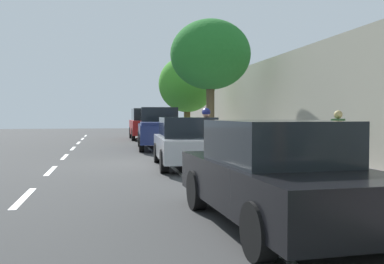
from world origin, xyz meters
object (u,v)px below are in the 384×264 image
street_tree_far_end (187,84)px  pedestrian_on_phone (338,136)px  parked_sedan_silver_mid (187,142)px  parked_pickup_dark_blue_far (160,130)px  cyclist_with_backpack (207,129)px  parked_suv_red_farthest (146,123)px  bicycle_at_curb (197,151)px  street_tree_mid_block (210,55)px  parked_sedan_black_second (275,174)px

street_tree_far_end → pedestrian_on_phone: (1.65, -13.18, -2.23)m
parked_sedan_silver_mid → parked_pickup_dark_blue_far: 7.24m
parked_pickup_dark_blue_far → cyclist_with_backpack: bearing=-83.7°
parked_suv_red_farthest → pedestrian_on_phone: parked_suv_red_farthest is taller
parked_sedan_silver_mid → cyclist_with_backpack: cyclist_with_backpack is taller
bicycle_at_curb → pedestrian_on_phone: size_ratio=1.02×
parked_suv_red_farthest → pedestrian_on_phone: (3.52, -17.92, 0.00)m
street_tree_far_end → parked_sedan_silver_mid: bearing=-100.3°
cyclist_with_backpack → pedestrian_on_phone: 4.27m
street_tree_far_end → pedestrian_on_phone: 13.47m
parked_pickup_dark_blue_far → street_tree_far_end: (1.89, 3.32, 2.36)m
cyclist_with_backpack → street_tree_mid_block: street_tree_mid_block is taller
bicycle_at_curb → street_tree_far_end: 10.02m
parked_sedan_silver_mid → street_tree_far_end: street_tree_far_end is taller
parked_suv_red_farthest → street_tree_mid_block: street_tree_mid_block is taller
parked_sedan_black_second → parked_pickup_dark_blue_far: parked_pickup_dark_blue_far is taller
parked_sedan_black_second → street_tree_mid_block: size_ratio=0.82×
cyclist_with_backpack → pedestrian_on_phone: cyclist_with_backpack is taller
parked_pickup_dark_blue_far → street_tree_mid_block: street_tree_mid_block is taller
street_tree_mid_block → pedestrian_on_phone: size_ratio=3.52×
parked_sedan_black_second → street_tree_mid_block: (1.97, 12.38, 3.37)m
pedestrian_on_phone → parked_sedan_black_second: bearing=-127.4°
bicycle_at_curb → parked_suv_red_farthest: bearing=92.0°
pedestrian_on_phone → parked_sedan_silver_mid: bearing=143.8°
parked_sedan_silver_mid → parked_suv_red_farthest: size_ratio=0.95×
parked_sedan_black_second → street_tree_mid_block: bearing=81.0°
pedestrian_on_phone → cyclist_with_backpack: bearing=131.1°
bicycle_at_curb → street_tree_mid_block: (1.38, 3.97, 3.73)m
parked_sedan_black_second → parked_pickup_dark_blue_far: (0.08, 14.60, 0.15)m
street_tree_far_end → bicycle_at_curb: bearing=-98.2°
cyclist_with_backpack → street_tree_far_end: bearing=83.4°
parked_pickup_dark_blue_far → pedestrian_on_phone: bearing=-70.3°
parked_pickup_dark_blue_far → parked_suv_red_farthest: parked_suv_red_farthest is taller
bicycle_at_curb → street_tree_mid_block: bearing=70.9°
parked_sedan_silver_mid → parked_suv_red_farthest: bearing=89.8°
bicycle_at_curb → street_tree_far_end: (1.38, 9.50, 2.87)m
parked_suv_red_farthest → cyclist_with_backpack: 14.71m
parked_sedan_black_second → pedestrian_on_phone: (3.62, 4.74, 0.28)m
parked_pickup_dark_blue_far → pedestrian_on_phone: size_ratio=3.47×
street_tree_mid_block → cyclist_with_backpack: bearing=-104.6°
parked_sedan_black_second → street_tree_far_end: street_tree_far_end is taller
parked_sedan_black_second → pedestrian_on_phone: 5.97m
bicycle_at_curb → parked_sedan_black_second: bearing=-94.0°
cyclist_with_backpack → bicycle_at_curb: bearing=116.1°
parked_suv_red_farthest → street_tree_mid_block: 10.89m
street_tree_mid_block → parked_sedan_silver_mid: bearing=-111.0°
parked_sedan_silver_mid → cyclist_with_backpack: (0.77, 0.60, 0.37)m
parked_pickup_dark_blue_far → bicycle_at_curb: size_ratio=3.40×
parked_sedan_silver_mid → parked_suv_red_farthest: 15.30m
parked_suv_red_farthest → parked_sedan_black_second: bearing=-90.3°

